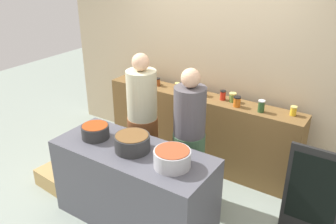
% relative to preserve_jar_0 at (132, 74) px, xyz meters
% --- Properties ---
extents(ground, '(12.00, 12.00, 0.00)m').
position_rel_preserve_jar_0_xyz_m(ground, '(1.17, -1.16, -1.06)').
color(ground, gray).
extents(storefront_wall, '(4.80, 0.12, 3.00)m').
position_rel_preserve_jar_0_xyz_m(storefront_wall, '(1.17, 0.29, 0.44)').
color(storefront_wall, '#C1AD8C').
rests_on(storefront_wall, ground).
extents(display_shelf, '(2.70, 0.36, 1.00)m').
position_rel_preserve_jar_0_xyz_m(display_shelf, '(1.17, -0.06, -0.56)').
color(display_shelf, brown).
rests_on(display_shelf, ground).
extents(prep_table, '(1.70, 0.70, 0.88)m').
position_rel_preserve_jar_0_xyz_m(prep_table, '(1.17, -1.46, -0.62)').
color(prep_table, '#4F5059').
rests_on(prep_table, ground).
extents(preserve_jar_0, '(0.08, 0.08, 0.13)m').
position_rel_preserve_jar_0_xyz_m(preserve_jar_0, '(0.00, 0.00, 0.00)').
color(preserve_jar_0, '#904A19').
rests_on(preserve_jar_0, display_shelf).
extents(preserve_jar_1, '(0.09, 0.09, 0.14)m').
position_rel_preserve_jar_0_xyz_m(preserve_jar_1, '(0.37, -0.03, 0.01)').
color(preserve_jar_1, yellow).
rests_on(preserve_jar_1, display_shelf).
extents(preserve_jar_2, '(0.07, 0.07, 0.11)m').
position_rel_preserve_jar_0_xyz_m(preserve_jar_2, '(0.51, -0.06, -0.01)').
color(preserve_jar_2, brown).
rests_on(preserve_jar_2, display_shelf).
extents(preserve_jar_3, '(0.07, 0.07, 0.10)m').
position_rel_preserve_jar_0_xyz_m(preserve_jar_3, '(0.82, -0.05, -0.01)').
color(preserve_jar_3, brown).
rests_on(preserve_jar_3, display_shelf).
extents(preserve_jar_4, '(0.08, 0.08, 0.12)m').
position_rel_preserve_jar_0_xyz_m(preserve_jar_4, '(1.10, -0.05, -0.00)').
color(preserve_jar_4, '#923813').
rests_on(preserve_jar_4, display_shelf).
extents(preserve_jar_5, '(0.08, 0.08, 0.10)m').
position_rel_preserve_jar_0_xyz_m(preserve_jar_5, '(1.20, -0.04, -0.01)').
color(preserve_jar_5, orange).
rests_on(preserve_jar_5, display_shelf).
extents(preserve_jar_6, '(0.07, 0.07, 0.12)m').
position_rel_preserve_jar_0_xyz_m(preserve_jar_6, '(1.47, -0.03, -0.00)').
color(preserve_jar_6, red).
rests_on(preserve_jar_6, display_shelf).
extents(preserve_jar_7, '(0.09, 0.09, 0.11)m').
position_rel_preserve_jar_0_xyz_m(preserve_jar_7, '(1.60, -0.02, -0.01)').
color(preserve_jar_7, olive).
rests_on(preserve_jar_7, display_shelf).
extents(preserve_jar_8, '(0.09, 0.09, 0.13)m').
position_rel_preserve_jar_0_xyz_m(preserve_jar_8, '(1.70, -0.13, 0.00)').
color(preserve_jar_8, '#CC6119').
rests_on(preserve_jar_8, display_shelf).
extents(preserve_jar_9, '(0.08, 0.08, 0.14)m').
position_rel_preserve_jar_0_xyz_m(preserve_jar_9, '(2.00, -0.11, 0.01)').
color(preserve_jar_9, '#2B4D26').
rests_on(preserve_jar_9, display_shelf).
extents(preserve_jar_10, '(0.07, 0.07, 0.11)m').
position_rel_preserve_jar_0_xyz_m(preserve_jar_10, '(2.33, -0.00, -0.01)').
color(preserve_jar_10, gold).
rests_on(preserve_jar_10, display_shelf).
extents(cooking_pot_left, '(0.29, 0.29, 0.15)m').
position_rel_preserve_jar_0_xyz_m(cooking_pot_left, '(0.68, -1.46, -0.11)').
color(cooking_pot_left, '#2D2D2D').
rests_on(cooking_pot_left, prep_table).
extents(cooking_pot_center, '(0.36, 0.36, 0.17)m').
position_rel_preserve_jar_0_xyz_m(cooking_pot_center, '(1.17, -1.45, -0.10)').
color(cooking_pot_center, '#2D2D2D').
rests_on(cooking_pot_center, prep_table).
extents(cooking_pot_right, '(0.35, 0.35, 0.17)m').
position_rel_preserve_jar_0_xyz_m(cooking_pot_right, '(1.66, -1.48, -0.10)').
color(cooking_pot_right, '#B7B7BC').
rests_on(cooking_pot_right, prep_table).
extents(cook_with_tongs, '(0.36, 0.36, 1.70)m').
position_rel_preserve_jar_0_xyz_m(cook_with_tongs, '(0.86, -0.88, -0.29)').
color(cook_with_tongs, brown).
rests_on(cook_with_tongs, ground).
extents(cook_in_cap, '(0.36, 0.36, 1.63)m').
position_rel_preserve_jar_0_xyz_m(cook_in_cap, '(1.48, -0.86, -0.32)').
color(cook_in_cap, '#3E6244').
rests_on(cook_in_cap, ground).
extents(bread_crate, '(0.49, 0.37, 0.21)m').
position_rel_preserve_jar_0_xyz_m(bread_crate, '(-0.04, -1.52, -0.95)').
color(bread_crate, tan).
rests_on(bread_crate, ground).
extents(chalkboard_sign, '(0.56, 0.05, 1.02)m').
position_rel_preserve_jar_0_xyz_m(chalkboard_sign, '(2.79, -0.66, -0.55)').
color(chalkboard_sign, black).
rests_on(chalkboard_sign, ground).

